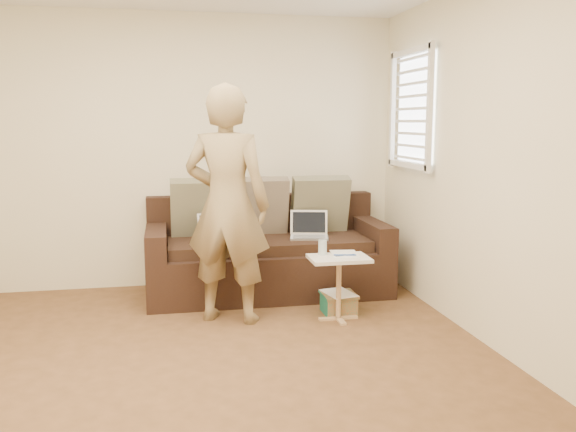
# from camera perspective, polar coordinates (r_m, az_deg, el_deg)

# --- Properties ---
(floor) EXTENTS (4.50, 4.50, 0.00)m
(floor) POSITION_cam_1_polar(r_m,az_deg,el_deg) (4.01, -7.50, -14.55)
(floor) COLOR #51371E
(floor) RESTS_ON ground
(wall_back) EXTENTS (4.00, 0.00, 4.00)m
(wall_back) POSITION_cam_1_polar(r_m,az_deg,el_deg) (5.94, -9.28, 5.98)
(wall_back) COLOR beige
(wall_back) RESTS_ON ground
(wall_front) EXTENTS (4.00, 0.00, 4.00)m
(wall_front) POSITION_cam_1_polar(r_m,az_deg,el_deg) (1.47, -2.37, -2.56)
(wall_front) COLOR beige
(wall_front) RESTS_ON ground
(wall_right) EXTENTS (0.00, 4.50, 4.50)m
(wall_right) POSITION_cam_1_polar(r_m,az_deg,el_deg) (4.31, 19.79, 4.50)
(wall_right) COLOR beige
(wall_right) RESTS_ON ground
(window_blinds) EXTENTS (0.12, 0.88, 1.08)m
(window_blinds) POSITION_cam_1_polar(r_m,az_deg,el_deg) (5.62, 11.55, 9.84)
(window_blinds) COLOR white
(window_blinds) RESTS_ON wall_right
(sofa) EXTENTS (2.20, 0.95, 0.85)m
(sofa) POSITION_cam_1_polar(r_m,az_deg,el_deg) (5.65, -1.92, -3.02)
(sofa) COLOR black
(sofa) RESTS_ON ground
(pillow_left) EXTENTS (0.55, 0.29, 0.57)m
(pillow_left) POSITION_cam_1_polar(r_m,az_deg,el_deg) (5.71, -8.21, 0.75)
(pillow_left) COLOR #6C694F
(pillow_left) RESTS_ON sofa
(pillow_mid) EXTENTS (0.55, 0.27, 0.57)m
(pillow_mid) POSITION_cam_1_polar(r_m,az_deg,el_deg) (5.77, -2.75, 0.91)
(pillow_mid) COLOR brown
(pillow_mid) RESTS_ON sofa
(pillow_right) EXTENTS (0.55, 0.28, 0.57)m
(pillow_right) POSITION_cam_1_polar(r_m,az_deg,el_deg) (5.89, 3.03, 1.07)
(pillow_right) COLOR #6C694F
(pillow_right) RESTS_ON sofa
(laptop_silver) EXTENTS (0.40, 0.33, 0.23)m
(laptop_silver) POSITION_cam_1_polar(r_m,az_deg,el_deg) (5.61, 2.02, -2.11)
(laptop_silver) COLOR #B7BABC
(laptop_silver) RESTS_ON sofa
(laptop_white) EXTENTS (0.39, 0.32, 0.25)m
(laptop_white) POSITION_cam_1_polar(r_m,az_deg,el_deg) (5.51, -6.38, -2.35)
(laptop_white) COLOR white
(laptop_white) RESTS_ON sofa
(person) EXTENTS (0.81, 0.70, 1.88)m
(person) POSITION_cam_1_polar(r_m,az_deg,el_deg) (4.79, -5.73, 1.07)
(person) COLOR olive
(person) RESTS_ON ground
(side_table) EXTENTS (0.47, 0.33, 0.52)m
(side_table) POSITION_cam_1_polar(r_m,az_deg,el_deg) (4.94, 4.78, -6.78)
(side_table) COLOR silver
(side_table) RESTS_ON ground
(drinking_glass) EXTENTS (0.07, 0.07, 0.12)m
(drinking_glass) POSITION_cam_1_polar(r_m,az_deg,el_deg) (4.93, 3.26, -2.96)
(drinking_glass) COLOR silver
(drinking_glass) RESTS_ON side_table
(scissors) EXTENTS (0.20, 0.16, 0.02)m
(scissors) POSITION_cam_1_polar(r_m,az_deg,el_deg) (4.89, 5.36, -3.69)
(scissors) COLOR silver
(scissors) RESTS_ON side_table
(paper_on_table) EXTENTS (0.25, 0.33, 0.00)m
(paper_on_table) POSITION_cam_1_polar(r_m,az_deg,el_deg) (4.97, 5.33, -3.57)
(paper_on_table) COLOR white
(paper_on_table) RESTS_ON side_table
(striped_box) EXTENTS (0.28, 0.28, 0.18)m
(striped_box) POSITION_cam_1_polar(r_m,az_deg,el_deg) (5.14, 4.78, -8.13)
(striped_box) COLOR #CF4D1F
(striped_box) RESTS_ON ground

